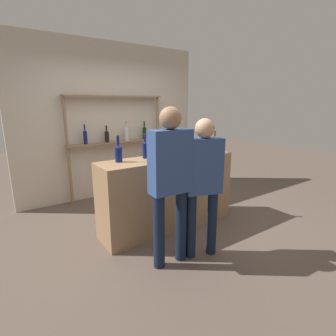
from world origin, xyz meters
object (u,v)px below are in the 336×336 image
(ice_bucket, at_px, (184,148))
(counter_bottle_3, at_px, (118,152))
(counter_bottle_2, at_px, (214,143))
(customer_center, at_px, (203,178))
(cork_jar, at_px, (196,149))
(wine_glass, at_px, (164,151))
(counter_bottle_1, at_px, (145,149))
(customer_left, at_px, (170,176))
(counter_bottle_0, at_px, (167,149))

(ice_bucket, bearing_deg, counter_bottle_3, 174.31)
(counter_bottle_3, bearing_deg, counter_bottle_2, -7.26)
(customer_center, bearing_deg, counter_bottle_3, 50.73)
(cork_jar, bearing_deg, wine_glass, -170.86)
(counter_bottle_1, bearing_deg, customer_left, -103.00)
(counter_bottle_3, relative_size, customer_center, 0.21)
(counter_bottle_2, bearing_deg, counter_bottle_0, 177.75)
(customer_left, bearing_deg, counter_bottle_2, -58.65)
(wine_glass, relative_size, customer_center, 0.10)
(wine_glass, distance_m, customer_center, 0.72)
(wine_glass, xyz_separation_m, customer_left, (-0.34, -0.62, -0.14))
(counter_bottle_1, height_order, customer_left, customer_left)
(counter_bottle_0, xyz_separation_m, cork_jar, (0.52, 0.02, -0.04))
(counter_bottle_0, relative_size, customer_left, 0.18)
(customer_center, relative_size, customer_left, 0.93)
(wine_glass, height_order, customer_center, customer_center)
(counter_bottle_0, xyz_separation_m, wine_glass, (-0.10, -0.08, 0.00))
(counter_bottle_1, relative_size, counter_bottle_2, 0.97)
(ice_bucket, bearing_deg, counter_bottle_1, 169.02)
(wine_glass, xyz_separation_m, customer_center, (0.05, -0.69, -0.21))
(counter_bottle_2, xyz_separation_m, customer_center, (-0.88, -0.74, -0.22))
(counter_bottle_0, height_order, cork_jar, counter_bottle_0)
(counter_bottle_1, height_order, counter_bottle_3, counter_bottle_3)
(counter_bottle_2, height_order, cork_jar, counter_bottle_2)
(ice_bucket, bearing_deg, cork_jar, -11.97)
(counter_bottle_0, distance_m, ice_bucket, 0.33)
(counter_bottle_1, relative_size, customer_left, 0.19)
(counter_bottle_3, height_order, customer_left, customer_left)
(cork_jar, bearing_deg, counter_bottle_2, -9.11)
(wine_glass, relative_size, cork_jar, 1.08)
(ice_bucket, xyz_separation_m, cork_jar, (0.19, -0.04, -0.03))
(counter_bottle_0, distance_m, customer_center, 0.80)
(counter_bottle_1, relative_size, cork_jar, 2.09)
(counter_bottle_2, relative_size, wine_glass, 2.01)
(counter_bottle_2, relative_size, customer_center, 0.21)
(ice_bucket, height_order, customer_center, customer_center)
(counter_bottle_2, xyz_separation_m, counter_bottle_3, (-1.45, 0.19, -0.01))
(wine_glass, distance_m, cork_jar, 0.63)
(counter_bottle_1, height_order, wine_glass, counter_bottle_1)
(customer_center, bearing_deg, ice_bucket, -5.67)
(counter_bottle_2, bearing_deg, customer_left, -152.29)
(wine_glass, bearing_deg, counter_bottle_1, 119.34)
(cork_jar, xyz_separation_m, customer_left, (-0.96, -0.72, -0.09))
(counter_bottle_3, relative_size, wine_glass, 2.00)
(ice_bucket, bearing_deg, counter_bottle_0, -170.07)
(ice_bucket, bearing_deg, customer_left, -135.40)
(counter_bottle_2, bearing_deg, counter_bottle_1, 169.39)
(customer_left, bearing_deg, cork_jar, -49.58)
(counter_bottle_2, relative_size, customer_left, 0.20)
(counter_bottle_2, distance_m, customer_left, 1.44)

